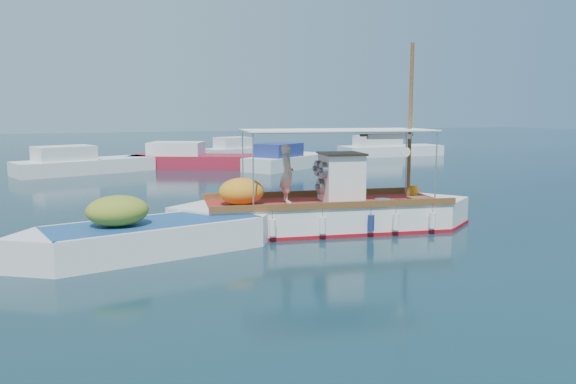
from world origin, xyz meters
name	(u,v)px	position (x,y,z in m)	size (l,w,h in m)	color
ground	(334,234)	(0.00, 0.00, 0.00)	(160.00, 160.00, 0.00)	black
fishing_caique	(324,213)	(-0.04, 0.66, 0.51)	(9.34, 3.64, 5.77)	white
dinghy	(152,238)	(-5.26, -0.27, 0.37)	(7.07, 3.11, 1.77)	white
bg_boat_nw	(81,165)	(-6.52, 19.50, 0.49)	(7.99, 4.82, 1.80)	silver
bg_boat_n	(191,160)	(0.02, 20.40, 0.49)	(8.44, 5.82, 1.80)	maroon
bg_boat_ne	(286,161)	(5.31, 17.64, 0.49)	(6.69, 5.51, 1.80)	silver
bg_boat_e	(388,150)	(16.33, 23.86, 0.49)	(8.18, 2.71, 1.80)	silver
bg_boat_far_n	(240,152)	(4.82, 25.87, 0.49)	(6.18, 3.78, 1.80)	silver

